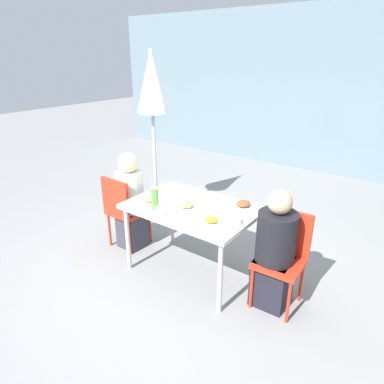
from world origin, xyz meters
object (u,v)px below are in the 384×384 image
Objects in this scene: closed_umbrella at (152,91)px; bottle at (155,199)px; chair_right at (283,251)px; drinking_cup at (160,211)px; chair_left at (123,207)px; person_right at (275,253)px; person_left at (131,203)px; salad_bowl at (234,220)px.

closed_umbrella is 9.61× the size of bottle.
drinking_cup is (-1.02, -0.48, 0.29)m from chair_right.
chair_left is 0.40× the size of closed_umbrella.
closed_umbrella is at bearing -22.81° from person_right.
drinking_cup is at bearing -31.85° from bottle.
drinking_cup is (0.15, -0.09, -0.06)m from bottle.
chair_left is 1.54m from closed_umbrella.
chair_left is at bearing -70.54° from closed_umbrella.
salad_bowl is (1.40, -0.08, 0.23)m from person_left.
drinking_cup is (-0.98, -0.39, 0.28)m from person_right.
person_right is 1.09m from drinking_cup.
person_left is 0.90m from drinking_cup.
person_right is at bearing 15.09° from bottle.
drinking_cup is at bearing 22.66° from chair_right.
chair_right is at bearing 24.91° from drinking_cup.
chair_right is at bearing 25.33° from salad_bowl.
drinking_cup is at bearing -155.37° from salad_bowl.
closed_umbrella reaches higher than drinking_cup.
person_right is (-0.05, -0.08, 0.00)m from chair_right.
person_left reaches higher than salad_bowl.
closed_umbrella is 14.17× the size of salad_bowl.
chair_left reaches higher than salad_bowl.
person_left is at bearing 156.75° from bottle.
chair_right is 1.16m from drinking_cup.
bottle is 0.18m from drinking_cup.
chair_right is 2.58m from closed_umbrella.
bottle is (0.64, -0.27, 0.31)m from person_left.
bottle reaches higher than chair_right.
person_right is at bearing 17.14° from salad_bowl.
bottle is at bearing 12.84° from person_right.
person_right is 1.21m from bottle.
person_left is 1.03× the size of person_right.
drinking_cup is (0.78, -0.36, 0.25)m from person_left.
chair_left is at bearing 161.15° from drinking_cup.
bottle is at bearing -15.42° from chair_left.
drinking_cup is at bearing -24.64° from person_left.
chair_right is 0.52m from salad_bowl.
person_right is 11.13× the size of drinking_cup.
bottle is 1.47× the size of salad_bowl.
person_left is at bearing -1.28° from person_right.
bottle is (1.01, -1.10, -0.85)m from closed_umbrella.
closed_umbrella is at bearing 134.04° from drinking_cup.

